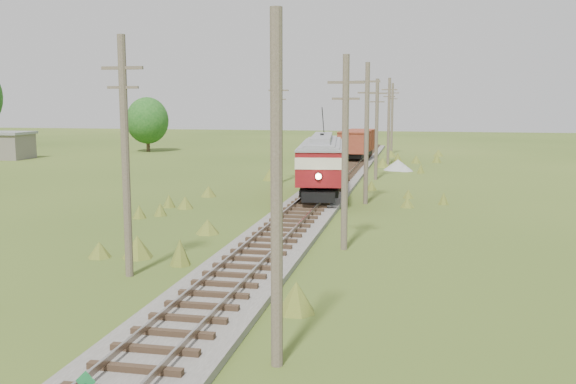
# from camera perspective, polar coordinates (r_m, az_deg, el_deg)

# --- Properties ---
(railbed_main) EXTENTS (3.60, 96.00, 0.57)m
(railbed_main) POSITION_cam_1_polar(r_m,az_deg,el_deg) (44.96, 3.14, -0.09)
(railbed_main) COLOR #605B54
(railbed_main) RESTS_ON ground
(streetcar) EXTENTS (4.23, 12.42, 5.62)m
(streetcar) POSITION_cam_1_polar(r_m,az_deg,el_deg) (43.98, 3.03, 2.91)
(streetcar) COLOR black
(streetcar) RESTS_ON ground
(gondola) EXTENTS (3.42, 8.80, 2.86)m
(gondola) POSITION_cam_1_polar(r_m,az_deg,el_deg) (69.64, 6.18, 4.39)
(gondola) COLOR black
(gondola) RESTS_ON ground
(gravel_pile) EXTENTS (2.81, 2.98, 1.02)m
(gravel_pile) POSITION_cam_1_polar(r_m,az_deg,el_deg) (62.07, 9.84, 2.35)
(gravel_pile) COLOR gray
(gravel_pile) RESTS_ON ground
(utility_pole_r_1) EXTENTS (0.30, 0.30, 8.80)m
(utility_pole_r_1) POSITION_cam_1_polar(r_m,az_deg,el_deg) (15.56, -1.02, -0.11)
(utility_pole_r_1) COLOR brown
(utility_pole_r_1) RESTS_ON ground
(utility_pole_r_2) EXTENTS (1.60, 0.30, 8.60)m
(utility_pole_r_2) POSITION_cam_1_polar(r_m,az_deg,el_deg) (28.29, 5.10, 3.65)
(utility_pole_r_2) COLOR brown
(utility_pole_r_2) RESTS_ON ground
(utility_pole_r_3) EXTENTS (1.60, 0.30, 9.00)m
(utility_pole_r_3) POSITION_cam_1_polar(r_m,az_deg,el_deg) (41.21, 7.00, 5.31)
(utility_pole_r_3) COLOR brown
(utility_pole_r_3) RESTS_ON ground
(utility_pole_r_4) EXTENTS (1.60, 0.30, 8.40)m
(utility_pole_r_4) POSITION_cam_1_polar(r_m,az_deg,el_deg) (54.19, 7.88, 5.64)
(utility_pole_r_4) COLOR brown
(utility_pole_r_4) RESTS_ON ground
(utility_pole_r_5) EXTENTS (1.60, 0.30, 8.90)m
(utility_pole_r_5) POSITION_cam_1_polar(r_m,az_deg,el_deg) (67.13, 8.95, 6.31)
(utility_pole_r_5) COLOR brown
(utility_pole_r_5) RESTS_ON ground
(utility_pole_r_6) EXTENTS (1.60, 0.30, 8.70)m
(utility_pole_r_6) POSITION_cam_1_polar(r_m,az_deg,el_deg) (80.12, 9.23, 6.52)
(utility_pole_r_6) COLOR brown
(utility_pole_r_6) RESTS_ON ground
(utility_pole_l_a) EXTENTS (1.60, 0.30, 9.00)m
(utility_pole_l_a) POSITION_cam_1_polar(r_m,az_deg,el_deg) (24.55, -14.26, 3.22)
(utility_pole_l_a) COLOR brown
(utility_pole_l_a) RESTS_ON ground
(utility_pole_l_b) EXTENTS (1.60, 0.30, 8.60)m
(utility_pole_l_b) POSITION_cam_1_polar(r_m,az_deg,el_deg) (51.26, -0.84, 5.69)
(utility_pole_l_b) COLOR brown
(utility_pole_l_b) RESTS_ON ground
(tree_mid_a) EXTENTS (5.46, 5.46, 7.03)m
(tree_mid_a) POSITION_cam_1_polar(r_m,az_deg,el_deg) (85.33, -12.39, 6.22)
(tree_mid_a) COLOR #38281C
(tree_mid_a) RESTS_ON ground
(shed) EXTENTS (6.40, 4.40, 3.10)m
(shed) POSITION_cam_1_polar(r_m,az_deg,el_deg) (80.07, -24.05, 3.84)
(shed) COLOR slate
(shed) RESTS_ON ground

